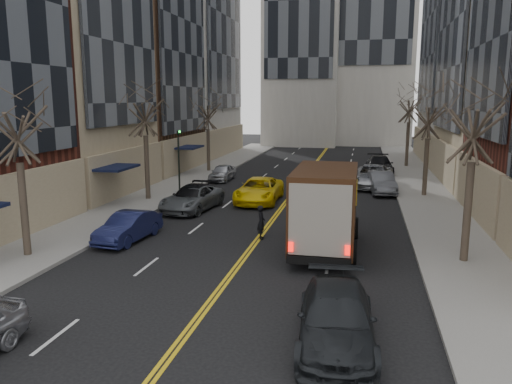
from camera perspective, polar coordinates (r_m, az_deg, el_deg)
sidewalk_left at (r=39.47m, az=-8.31°, el=1.15°), size 4.00×66.00×0.15m
sidewalk_right at (r=37.28m, az=18.60°, el=0.14°), size 4.00×66.00×0.15m
tree_lf_near at (r=22.06m, az=-25.85°, el=8.85°), size 3.20×3.20×8.41m
tree_lf_mid at (r=32.39m, az=-12.66°, el=10.53°), size 3.20×3.20×8.91m
tree_lf_far at (r=44.55m, az=-5.56°, el=9.98°), size 3.20×3.20×8.12m
tree_rt_near at (r=20.87m, az=23.88°, el=9.54°), size 3.20×3.20×8.71m
tree_rt_mid at (r=34.71m, az=19.23°, el=9.49°), size 3.20×3.20×8.32m
tree_rt_far at (r=49.63m, az=17.20°, el=10.46°), size 3.20×3.20×9.11m
traffic_signal at (r=33.90m, az=-8.83°, el=4.26°), size 0.29×0.26×4.70m
ups_truck at (r=21.69m, az=7.99°, el=-1.91°), size 2.78×6.72×3.67m
observer_sedan at (r=13.97m, az=9.16°, el=-14.07°), size 2.37×5.15×1.46m
taxi at (r=31.79m, az=0.35°, el=0.21°), size 2.57×5.49×1.52m
pedestrian at (r=23.49m, az=0.60°, el=-3.47°), size 0.51×0.66×1.59m
parked_lf_b at (r=23.89m, az=-14.38°, el=-3.89°), size 1.82×4.18×1.34m
parked_lf_c at (r=29.68m, az=-7.35°, el=-0.74°), size 2.96×5.32×1.41m
parked_lf_d at (r=29.79m, az=-7.32°, el=-0.67°), size 2.24×5.05×1.44m
parked_lf_e at (r=40.17m, az=-3.86°, el=2.23°), size 1.59×3.83×1.30m
parked_rt_a at (r=35.83m, az=14.13°, el=1.05°), size 2.12×4.65×1.48m
parked_rt_b at (r=38.16m, az=13.18°, el=1.78°), size 3.29×6.12×1.63m
parked_rt_c at (r=44.81m, az=13.92°, el=3.00°), size 2.40×5.50×1.58m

